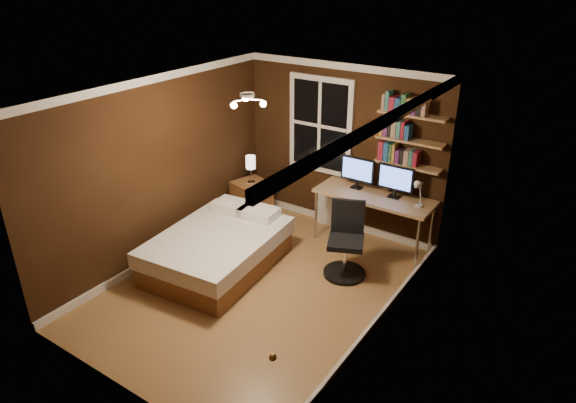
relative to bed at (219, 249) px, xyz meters
The scene contains 24 objects.
floor 0.78m from the bed, ahead, with size 4.20×4.20×0.00m, color olive.
wall_back 2.35m from the bed, 70.26° to the left, with size 3.20×0.04×2.50m, color black.
wall_left 1.32m from the bed, behind, with size 0.04×4.20×2.50m, color black.
wall_right 2.52m from the bed, ahead, with size 0.04×4.20×2.50m, color black.
ceiling 2.34m from the bed, ahead, with size 3.20×4.20×0.02m, color white.
window 2.38m from the bed, 79.34° to the left, with size 1.06×0.06×1.46m, color silver.
door 2.93m from the bed, 35.30° to the right, with size 0.03×0.82×2.05m, color black, non-canonical shape.
door_knob 3.07m from the bed, 40.45° to the right, with size 0.06×0.06×0.06m, color gold.
ceiling_fixture 2.26m from the bed, 14.54° to the right, with size 0.44×0.44×0.18m, color beige, non-canonical shape.
bookshelf_lower 2.79m from the bed, 46.40° to the left, with size 0.92×0.22×0.03m, color #A47F4F.
books_row_lower 2.84m from the bed, 46.40° to the left, with size 0.54×0.16×0.23m, color maroon, non-canonical shape.
bookshelf_middle 2.93m from the bed, 46.40° to the left, with size 0.92×0.22×0.03m, color #A47F4F.
books_row_middle 2.99m from the bed, 46.40° to the left, with size 0.42×0.16×0.23m, color navy, non-canonical shape.
bookshelf_upper 3.11m from the bed, 46.40° to the left, with size 0.92×0.22×0.03m, color #A47F4F.
books_row_upper 3.18m from the bed, 46.40° to the left, with size 0.54×0.16×0.23m, color #23532D, non-canonical shape.
bed is the anchor object (origin of this frame).
nightstand 1.49m from the bed, 110.14° to the left, with size 0.50×0.50×0.63m, color brown.
bedside_lamp 1.59m from the bed, 110.14° to the left, with size 0.15×0.15×0.43m, color white, non-canonical shape.
radiator 1.99m from the bed, 73.60° to the left, with size 0.36×0.13×0.54m, color silver.
desk 2.26m from the bed, 49.28° to the left, with size 1.67×0.63×0.79m.
monitor_left 2.22m from the bed, 57.47° to the left, with size 0.51×0.12×0.47m, color black, non-canonical shape.
monitor_right 2.56m from the bed, 46.02° to the left, with size 0.51×0.12×0.47m, color black, non-canonical shape.
desk_lamp 2.74m from the bed, 37.49° to the left, with size 0.14×0.32×0.44m, color silver, non-canonical shape.
office_chair 1.69m from the bed, 28.52° to the left, with size 0.59×0.59×1.00m.
Camera 1 is at (3.35, -4.32, 3.77)m, focal length 32.00 mm.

